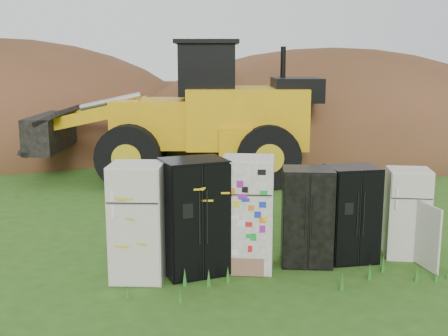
# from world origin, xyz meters

# --- Properties ---
(ground) EXTENTS (120.00, 120.00, 0.00)m
(ground) POSITION_xyz_m (0.00, 0.00, 0.00)
(ground) COLOR #2D4D14
(ground) RESTS_ON ground
(fridge_leftmost) EXTENTS (1.00, 0.97, 1.87)m
(fridge_leftmost) POSITION_xyz_m (-2.35, -0.03, 0.93)
(fridge_leftmost) COLOR beige
(fridge_leftmost) RESTS_ON ground
(fridge_black_side) EXTENTS (1.12, 0.95, 1.90)m
(fridge_black_side) POSITION_xyz_m (-1.45, 0.02, 0.95)
(fridge_black_side) COLOR black
(fridge_black_side) RESTS_ON ground
(fridge_sticker) EXTENTS (1.04, 1.00, 1.89)m
(fridge_sticker) POSITION_xyz_m (-0.54, 0.04, 0.95)
(fridge_sticker) COLOR white
(fridge_sticker) RESTS_ON ground
(fridge_dark_mid) EXTENTS (1.01, 0.90, 1.67)m
(fridge_dark_mid) POSITION_xyz_m (0.50, 0.03, 0.83)
(fridge_dark_mid) COLOR black
(fridge_dark_mid) RESTS_ON ground
(fridge_black_right) EXTENTS (0.85, 0.71, 1.67)m
(fridge_black_right) POSITION_xyz_m (1.31, 0.04, 0.83)
(fridge_black_right) COLOR black
(fridge_black_right) RESTS_ON ground
(fridge_open_door) EXTENTS (0.90, 0.86, 1.58)m
(fridge_open_door) POSITION_xyz_m (2.37, 0.02, 0.79)
(fridge_open_door) COLOR beige
(fridge_open_door) RESTS_ON ground
(wheel_loader) EXTENTS (8.77, 4.94, 4.00)m
(wheel_loader) POSITION_xyz_m (-0.88, 7.53, 2.00)
(wheel_loader) COLOR orange
(wheel_loader) RESTS_ON ground
(dirt_mound_right) EXTENTS (16.91, 12.40, 7.82)m
(dirt_mound_right) POSITION_xyz_m (5.99, 12.18, 0.00)
(dirt_mound_right) COLOR #452E16
(dirt_mound_right) RESTS_ON ground
(dirt_mound_back) EXTENTS (16.09, 10.73, 4.90)m
(dirt_mound_back) POSITION_xyz_m (-0.12, 17.98, 0.00)
(dirt_mound_back) COLOR #452E16
(dirt_mound_back) RESTS_ON ground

